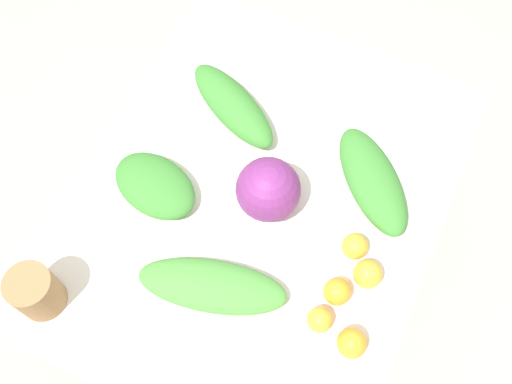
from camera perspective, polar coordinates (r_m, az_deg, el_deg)
ground_plane at (r=2.28m, az=0.00°, el=-8.64°), size 8.00×8.00×0.00m
dining_table at (r=1.68m, az=0.00°, el=-1.74°), size 1.26×1.00×0.73m
cabbage_purple at (r=1.51m, az=1.23°, el=0.25°), size 0.17×0.17×0.17m
paper_bag at (r=1.52m, az=-21.17°, el=-9.28°), size 0.12×0.12×0.14m
greens_bunch_dandelion at (r=1.59m, az=-10.07°, el=0.65°), size 0.23×0.29×0.07m
greens_bunch_kale at (r=1.70m, az=-2.35°, el=8.67°), size 0.28×0.37×0.09m
greens_bunch_chard at (r=1.47m, az=-4.40°, el=-9.34°), size 0.24×0.41×0.07m
greens_bunch_beet_tops at (r=1.60m, az=11.57°, el=1.15°), size 0.35×0.34×0.09m
orange_0 at (r=1.47m, az=8.11°, el=-9.84°), size 0.07×0.07×0.07m
orange_1 at (r=1.49m, az=11.12°, el=-8.05°), size 0.08×0.08×0.08m
orange_2 at (r=1.45m, az=6.39°, el=-12.58°), size 0.06×0.06×0.06m
orange_3 at (r=1.44m, az=9.55°, el=-14.69°), size 0.07×0.07×0.07m
orange_4 at (r=1.52m, az=9.85°, el=-5.37°), size 0.07×0.07×0.07m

